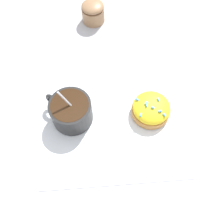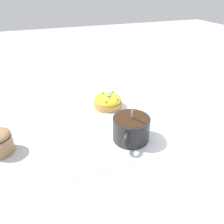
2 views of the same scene
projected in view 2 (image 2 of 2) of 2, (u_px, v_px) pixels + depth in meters
ground_plane at (115, 122)px, 0.61m from camera, size 3.00×3.00×0.00m
paper_napkin at (115, 121)px, 0.61m from camera, size 0.34×0.33×0.00m
coffee_cup at (131, 128)px, 0.52m from camera, size 0.10×0.09×0.10m
frosted_pastry at (108, 101)px, 0.67m from camera, size 0.09×0.09×0.04m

